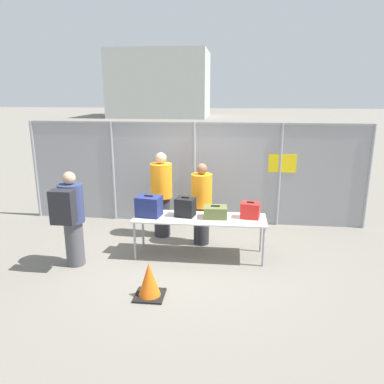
# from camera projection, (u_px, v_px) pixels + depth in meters

# --- Properties ---
(ground_plane) EXTENTS (120.00, 120.00, 0.00)m
(ground_plane) POSITION_uv_depth(u_px,v_px,m) (184.00, 254.00, 6.97)
(ground_plane) COLOR slate
(fence_section) EXTENTS (7.61, 0.07, 2.29)m
(fence_section) POSITION_uv_depth(u_px,v_px,m) (195.00, 171.00, 8.41)
(fence_section) COLOR gray
(fence_section) RESTS_ON ground_plane
(inspection_table) EXTENTS (2.38, 0.74, 0.74)m
(inspection_table) POSITION_uv_depth(u_px,v_px,m) (200.00, 220.00, 6.74)
(inspection_table) COLOR silver
(inspection_table) RESTS_ON ground_plane
(suitcase_navy) EXTENTS (0.47, 0.39, 0.39)m
(suitcase_navy) POSITION_uv_depth(u_px,v_px,m) (149.00, 206.00, 6.77)
(suitcase_navy) COLOR navy
(suitcase_navy) RESTS_ON inspection_table
(suitcase_black) EXTENTS (0.39, 0.34, 0.36)m
(suitcase_black) POSITION_uv_depth(u_px,v_px,m) (185.00, 207.00, 6.77)
(suitcase_black) COLOR black
(suitcase_black) RESTS_ON inspection_table
(suitcase_olive) EXTENTS (0.43, 0.35, 0.23)m
(suitcase_olive) POSITION_uv_depth(u_px,v_px,m) (215.00, 212.00, 6.70)
(suitcase_olive) COLOR #566033
(suitcase_olive) RESTS_ON inspection_table
(suitcase_red) EXTENTS (0.36, 0.30, 0.30)m
(suitcase_red) POSITION_uv_depth(u_px,v_px,m) (250.00, 210.00, 6.68)
(suitcase_red) COLOR red
(suitcase_red) RESTS_ON inspection_table
(traveler_hooded) EXTENTS (0.41, 0.64, 1.66)m
(traveler_hooded) POSITION_uv_depth(u_px,v_px,m) (71.00, 216.00, 6.29)
(traveler_hooded) COLOR #4C4C51
(traveler_hooded) RESTS_ON ground_plane
(security_worker_near) EXTENTS (0.40, 0.40, 1.62)m
(security_worker_near) POSITION_uv_depth(u_px,v_px,m) (202.00, 203.00, 7.26)
(security_worker_near) COLOR #2D2D33
(security_worker_near) RESTS_ON ground_plane
(security_worker_far) EXTENTS (0.44, 0.44, 1.76)m
(security_worker_far) POSITION_uv_depth(u_px,v_px,m) (162.00, 194.00, 7.65)
(security_worker_far) COLOR #2D2D33
(security_worker_far) RESTS_ON ground_plane
(utility_trailer) EXTENTS (3.38, 2.08, 0.70)m
(utility_trailer) POSITION_uv_depth(u_px,v_px,m) (230.00, 189.00, 9.93)
(utility_trailer) COLOR #B2B2B7
(utility_trailer) RESTS_ON ground_plane
(distant_hangar) EXTENTS (10.77, 8.48, 7.29)m
(distant_hangar) POSITION_uv_depth(u_px,v_px,m) (161.00, 84.00, 42.87)
(distant_hangar) COLOR #B2B7B2
(distant_hangar) RESTS_ON ground_plane
(traffic_cone) EXTENTS (0.43, 0.43, 0.54)m
(traffic_cone) POSITION_uv_depth(u_px,v_px,m) (149.00, 281.00, 5.48)
(traffic_cone) COLOR black
(traffic_cone) RESTS_ON ground_plane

